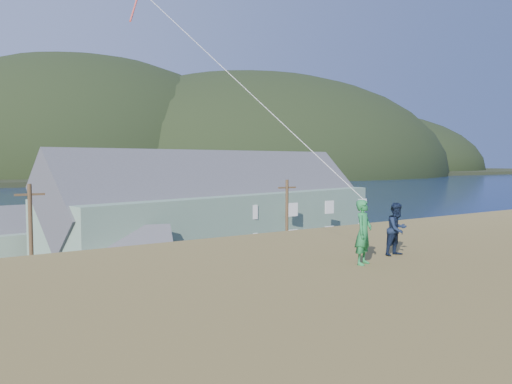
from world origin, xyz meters
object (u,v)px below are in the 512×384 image
(kite_flyer_green, at_px, (363,232))
(lodge, at_px, (225,206))
(shed_white, at_px, (127,259))
(kite_flyer_navy, at_px, (397,229))
(shed_palegreen_far, at_px, (26,236))

(kite_flyer_green, bearing_deg, lodge, 41.45)
(shed_white, height_order, kite_flyer_green, kite_flyer_green)
(kite_flyer_green, relative_size, kite_flyer_navy, 1.12)
(lodge, distance_m, kite_flyer_navy, 39.45)
(shed_white, relative_size, kite_flyer_navy, 5.06)
(shed_palegreen_far, relative_size, kite_flyer_green, 5.96)
(lodge, bearing_deg, kite_flyer_green, -125.82)
(shed_palegreen_far, bearing_deg, lodge, -22.47)
(shed_palegreen_far, height_order, kite_flyer_green, kite_flyer_green)
(shed_white, distance_m, shed_palegreen_far, 15.19)
(shed_white, height_order, shed_palegreen_far, shed_palegreen_far)
(shed_white, bearing_deg, lodge, 44.56)
(lodge, distance_m, shed_white, 16.30)
(lodge, relative_size, shed_palegreen_far, 3.69)
(lodge, relative_size, shed_white, 4.89)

